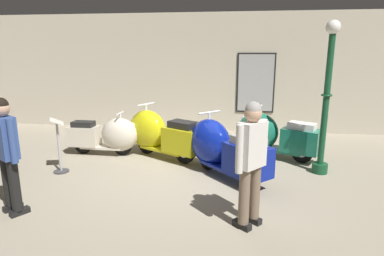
{
  "coord_description": "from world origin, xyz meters",
  "views": [
    {
      "loc": [
        0.98,
        -5.5,
        2.2
      ],
      "look_at": [
        0.11,
        0.92,
        0.65
      ],
      "focal_mm": 30.16,
      "sensor_mm": 36.0,
      "label": 1
    }
  ],
  "objects_px": {
    "lamppost": "(326,101)",
    "visitor_1": "(251,156)",
    "scooter_0": "(109,136)",
    "visitor_0": "(6,148)",
    "scooter_1": "(158,133)",
    "scooter_2": "(220,148)",
    "info_stanchion": "(59,150)",
    "scooter_3": "(270,134)"
  },
  "relations": [
    {
      "from": "scooter_3",
      "to": "lamppost",
      "type": "distance_m",
      "value": 1.47
    },
    {
      "from": "scooter_1",
      "to": "lamppost",
      "type": "bearing_deg",
      "value": -160.19
    },
    {
      "from": "scooter_0",
      "to": "lamppost",
      "type": "height_order",
      "value": "lamppost"
    },
    {
      "from": "visitor_0",
      "to": "info_stanchion",
      "type": "bearing_deg",
      "value": 38.12
    },
    {
      "from": "scooter_3",
      "to": "visitor_1",
      "type": "xyz_separation_m",
      "value": [
        -0.54,
        -2.92,
        0.45
      ]
    },
    {
      "from": "scooter_1",
      "to": "info_stanchion",
      "type": "distance_m",
      "value": 1.96
    },
    {
      "from": "scooter_2",
      "to": "scooter_3",
      "type": "height_order",
      "value": "scooter_2"
    },
    {
      "from": "visitor_0",
      "to": "info_stanchion",
      "type": "xyz_separation_m",
      "value": [
        -0.18,
        1.55,
        -0.51
      ]
    },
    {
      "from": "scooter_2",
      "to": "visitor_1",
      "type": "height_order",
      "value": "visitor_1"
    },
    {
      "from": "scooter_0",
      "to": "visitor_0",
      "type": "relative_size",
      "value": 0.95
    },
    {
      "from": "scooter_2",
      "to": "info_stanchion",
      "type": "relative_size",
      "value": 1.65
    },
    {
      "from": "scooter_2",
      "to": "visitor_0",
      "type": "distance_m",
      "value": 3.34
    },
    {
      "from": "lamppost",
      "to": "scooter_0",
      "type": "bearing_deg",
      "value": 173.28
    },
    {
      "from": "visitor_1",
      "to": "scooter_3",
      "type": "bearing_deg",
      "value": -60.46
    },
    {
      "from": "visitor_1",
      "to": "lamppost",
      "type": "bearing_deg",
      "value": -83.57
    },
    {
      "from": "scooter_1",
      "to": "visitor_0",
      "type": "xyz_separation_m",
      "value": [
        -1.4,
        -2.71,
        0.43
      ]
    },
    {
      "from": "scooter_0",
      "to": "visitor_0",
      "type": "xyz_separation_m",
      "value": [
        -0.33,
        -2.67,
        0.51
      ]
    },
    {
      "from": "visitor_1",
      "to": "info_stanchion",
      "type": "height_order",
      "value": "visitor_1"
    },
    {
      "from": "scooter_2",
      "to": "info_stanchion",
      "type": "distance_m",
      "value": 2.96
    },
    {
      "from": "visitor_0",
      "to": "lamppost",
      "type": "bearing_deg",
      "value": -33.24
    },
    {
      "from": "scooter_2",
      "to": "visitor_0",
      "type": "relative_size",
      "value": 1.04
    },
    {
      "from": "scooter_1",
      "to": "lamppost",
      "type": "relative_size",
      "value": 0.68
    },
    {
      "from": "visitor_0",
      "to": "scooter_0",
      "type": "bearing_deg",
      "value": 24.54
    },
    {
      "from": "scooter_2",
      "to": "info_stanchion",
      "type": "xyz_separation_m",
      "value": [
        -2.95,
        -0.26,
        -0.09
      ]
    },
    {
      "from": "scooter_1",
      "to": "visitor_0",
      "type": "height_order",
      "value": "visitor_0"
    },
    {
      "from": "scooter_0",
      "to": "scooter_2",
      "type": "relative_size",
      "value": 0.91
    },
    {
      "from": "scooter_0",
      "to": "lamppost",
      "type": "distance_m",
      "value": 4.4
    },
    {
      "from": "lamppost",
      "to": "visitor_1",
      "type": "height_order",
      "value": "lamppost"
    },
    {
      "from": "visitor_0",
      "to": "info_stanchion",
      "type": "distance_m",
      "value": 1.64
    },
    {
      "from": "scooter_2",
      "to": "visitor_0",
      "type": "height_order",
      "value": "visitor_0"
    },
    {
      "from": "scooter_2",
      "to": "scooter_3",
      "type": "bearing_deg",
      "value": -83.26
    },
    {
      "from": "scooter_0",
      "to": "lamppost",
      "type": "bearing_deg",
      "value": -5.94
    },
    {
      "from": "lamppost",
      "to": "visitor_1",
      "type": "bearing_deg",
      "value": -123.53
    },
    {
      "from": "scooter_0",
      "to": "visitor_0",
      "type": "distance_m",
      "value": 2.74
    },
    {
      "from": "visitor_0",
      "to": "visitor_1",
      "type": "distance_m",
      "value": 3.23
    },
    {
      "from": "scooter_0",
      "to": "info_stanchion",
      "type": "xyz_separation_m",
      "value": [
        -0.51,
        -1.12,
        -0.01
      ]
    },
    {
      "from": "scooter_3",
      "to": "visitor_1",
      "type": "relative_size",
      "value": 1.1
    },
    {
      "from": "scooter_0",
      "to": "visitor_1",
      "type": "xyz_separation_m",
      "value": [
        2.9,
        -2.58,
        0.51
      ]
    },
    {
      "from": "lamppost",
      "to": "visitor_0",
      "type": "height_order",
      "value": "lamppost"
    },
    {
      "from": "scooter_1",
      "to": "visitor_1",
      "type": "distance_m",
      "value": 3.21
    },
    {
      "from": "scooter_0",
      "to": "scooter_3",
      "type": "relative_size",
      "value": 0.87
    },
    {
      "from": "scooter_0",
      "to": "scooter_2",
      "type": "bearing_deg",
      "value": -18.57
    }
  ]
}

